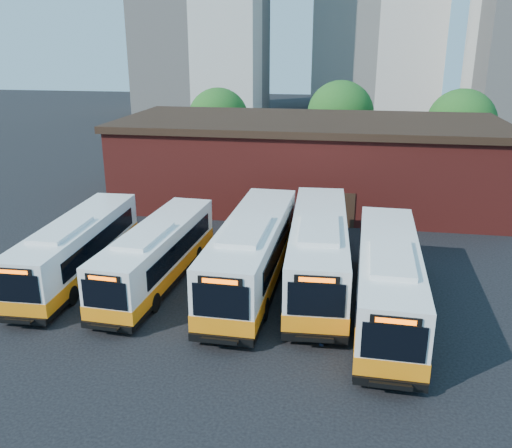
% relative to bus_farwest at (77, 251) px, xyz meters
% --- Properties ---
extents(ground, '(220.00, 220.00, 0.00)m').
position_rel_bus_farwest_xyz_m(ground, '(10.88, -3.50, -1.46)').
color(ground, black).
extents(bus_farwest, '(2.80, 11.91, 3.22)m').
position_rel_bus_farwest_xyz_m(bus_farwest, '(0.00, 0.00, 0.00)').
color(bus_farwest, white).
rests_on(bus_farwest, ground).
extents(bus_west, '(3.07, 11.74, 3.17)m').
position_rel_bus_farwest_xyz_m(bus_west, '(4.43, 0.00, -0.03)').
color(bus_west, white).
rests_on(bus_west, ground).
extents(bus_midwest, '(3.06, 13.38, 3.63)m').
position_rel_bus_farwest_xyz_m(bus_midwest, '(9.31, 0.53, 0.18)').
color(bus_midwest, white).
rests_on(bus_midwest, ground).
extents(bus_mideast, '(3.33, 13.44, 3.63)m').
position_rel_bus_farwest_xyz_m(bus_mideast, '(12.61, 1.31, 0.19)').
color(bus_mideast, white).
rests_on(bus_mideast, ground).
extents(bus_east, '(3.01, 12.88, 3.49)m').
position_rel_bus_farwest_xyz_m(bus_east, '(15.91, -1.58, 0.12)').
color(bus_east, white).
rests_on(bus_east, ground).
extents(transit_worker, '(0.60, 0.77, 1.86)m').
position_rel_bus_farwest_xyz_m(transit_worker, '(13.22, -4.67, -0.53)').
color(transit_worker, black).
rests_on(transit_worker, ground).
extents(depot_building, '(28.60, 12.60, 6.40)m').
position_rel_bus_farwest_xyz_m(depot_building, '(10.88, 16.50, 1.79)').
color(depot_building, maroon).
rests_on(depot_building, ground).
extents(tree_west, '(6.00, 6.00, 7.65)m').
position_rel_bus_farwest_xyz_m(tree_west, '(0.88, 28.50, 3.18)').
color(tree_west, '#382314').
rests_on(tree_west, ground).
extents(tree_mid, '(6.56, 6.56, 8.36)m').
position_rel_bus_farwest_xyz_m(tree_mid, '(12.88, 30.50, 3.62)').
color(tree_mid, '#382314').
rests_on(tree_mid, ground).
extents(tree_east, '(6.24, 6.24, 7.96)m').
position_rel_bus_farwest_xyz_m(tree_east, '(23.88, 27.50, 3.37)').
color(tree_east, '#382314').
rests_on(tree_east, ground).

